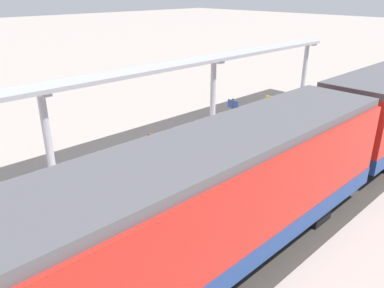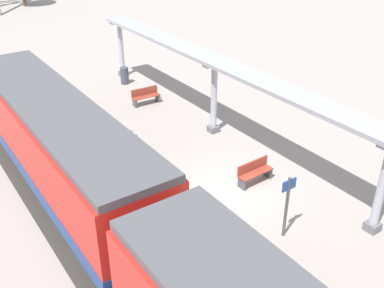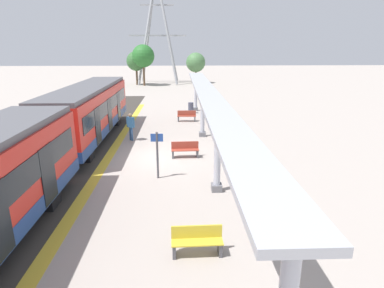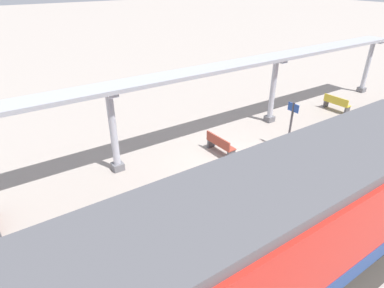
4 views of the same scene
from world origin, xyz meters
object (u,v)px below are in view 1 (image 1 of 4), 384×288
Objects in this scene: bench_mid_platform at (162,146)px; bench_far_end at (278,104)px; platform_info_sign at (232,118)px; canopy_pillar_third at (47,136)px; canopy_pillar_nearest at (305,69)px; passenger_waiting_near_edge at (146,189)px; canopy_pillar_second at (213,93)px; train_far_carriage at (202,209)px.

bench_far_end is (0.19, -8.65, 0.00)m from bench_mid_platform.
canopy_pillar_third is at bearing 70.27° from platform_info_sign.
bench_mid_platform and bench_far_end have the same top height.
canopy_pillar_nearest is 2.21× the size of bench_mid_platform.
platform_info_sign is 6.67m from passenger_waiting_near_edge.
platform_info_sign is at bearing 149.96° from canopy_pillar_second.
train_far_carriage is 7.35m from canopy_pillar_third.
canopy_pillar_third is at bearing 90.00° from canopy_pillar_second.
platform_info_sign is at bearing -71.48° from passenger_waiting_near_edge.
bench_mid_platform is at bearing -31.90° from train_far_carriage.
platform_info_sign is (-1.50, 5.75, 0.89)m from bench_far_end.
platform_info_sign is 1.23× the size of passenger_waiting_near_edge.
canopy_pillar_second is 2.21× the size of bench_mid_platform.
platform_info_sign is at bearing -114.26° from bench_mid_platform.
platform_info_sign reaches higher than passenger_waiting_near_edge.
bench_mid_platform is (6.09, -3.79, -1.39)m from train_far_carriage.
platform_info_sign reaches higher than bench_far_end.
canopy_pillar_nearest is at bearing -90.00° from canopy_pillar_second.
train_far_carriage is 3.84× the size of canopy_pillar_third.
train_far_carriage is at bearing 131.93° from canopy_pillar_second.
canopy_pillar_second reaches higher than passenger_waiting_near_edge.
passenger_waiting_near_edge reaches higher than bench_far_end.
passenger_waiting_near_edge is (-4.68, 16.49, -0.58)m from canopy_pillar_nearest.
bench_mid_platform is (-1.25, 13.07, -1.25)m from canopy_pillar_nearest.
canopy_pillar_third is 1.87× the size of passenger_waiting_near_edge.
platform_info_sign is at bearing -54.47° from train_far_carriage.
canopy_pillar_second is 1.87× the size of passenger_waiting_near_edge.
platform_info_sign is (-2.56, 1.48, -0.37)m from canopy_pillar_second.
canopy_pillar_nearest reaches higher than bench_mid_platform.
canopy_pillar_nearest is at bearing -76.46° from bench_far_end.
canopy_pillar_third is 4.79m from passenger_waiting_near_edge.
canopy_pillar_nearest reaches higher than platform_info_sign.
passenger_waiting_near_edge is (2.66, -0.37, -0.71)m from train_far_carriage.
canopy_pillar_second is at bearing 90.00° from canopy_pillar_nearest.
bench_far_end is (-1.06, 4.41, -1.25)m from canopy_pillar_nearest.
canopy_pillar_second reaches higher than bench_mid_platform.
bench_mid_platform is at bearing 105.95° from canopy_pillar_second.
passenger_waiting_near_edge is (-4.68, 7.80, -0.58)m from canopy_pillar_second.
train_far_carriage reaches higher than canopy_pillar_third.
canopy_pillar_third is (0.00, 8.63, 0.00)m from canopy_pillar_second.
canopy_pillar_nearest is (7.34, -16.85, -0.13)m from train_far_carriage.
train_far_carriage is at bearing 125.53° from platform_info_sign.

